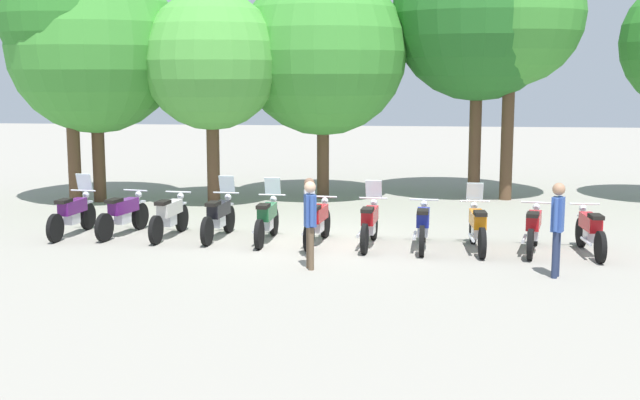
% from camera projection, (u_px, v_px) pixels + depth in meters
% --- Properties ---
extents(ground_plane, '(80.00, 80.00, 0.00)m').
position_uv_depth(ground_plane, '(318.00, 244.00, 18.46)').
color(ground_plane, gray).
extents(motorcycle_0, '(0.62, 2.19, 1.37)m').
position_uv_depth(motorcycle_0, '(73.00, 213.00, 19.35)').
color(motorcycle_0, black).
rests_on(motorcycle_0, ground_plane).
extents(motorcycle_1, '(0.76, 2.16, 0.99)m').
position_uv_depth(motorcycle_1, '(123.00, 214.00, 19.39)').
color(motorcycle_1, black).
rests_on(motorcycle_1, ground_plane).
extents(motorcycle_2, '(0.63, 2.19, 0.99)m').
position_uv_depth(motorcycle_2, '(170.00, 216.00, 19.11)').
color(motorcycle_2, black).
rests_on(motorcycle_2, ground_plane).
extents(motorcycle_3, '(0.62, 2.19, 1.37)m').
position_uv_depth(motorcycle_3, '(219.00, 216.00, 18.98)').
color(motorcycle_3, black).
rests_on(motorcycle_3, ground_plane).
extents(motorcycle_4, '(0.62, 2.19, 1.37)m').
position_uv_depth(motorcycle_4, '(267.00, 219.00, 18.65)').
color(motorcycle_4, black).
rests_on(motorcycle_4, ground_plane).
extents(motorcycle_5, '(0.66, 2.19, 0.99)m').
position_uv_depth(motorcycle_5, '(318.00, 221.00, 18.38)').
color(motorcycle_5, black).
rests_on(motorcycle_5, ground_plane).
extents(motorcycle_6, '(0.62, 2.19, 1.37)m').
position_uv_depth(motorcycle_6, '(370.00, 223.00, 18.17)').
color(motorcycle_6, black).
rests_on(motorcycle_6, ground_plane).
extents(motorcycle_7, '(0.62, 2.19, 0.99)m').
position_uv_depth(motorcycle_7, '(423.00, 225.00, 17.94)').
color(motorcycle_7, black).
rests_on(motorcycle_7, ground_plane).
extents(motorcycle_8, '(0.62, 2.19, 1.37)m').
position_uv_depth(motorcycle_8, '(477.00, 226.00, 17.74)').
color(motorcycle_8, black).
rests_on(motorcycle_8, ground_plane).
extents(motorcycle_9, '(0.75, 2.16, 0.99)m').
position_uv_depth(motorcycle_9, '(533.00, 228.00, 17.56)').
color(motorcycle_9, black).
rests_on(motorcycle_9, ground_plane).
extents(motorcycle_10, '(0.62, 2.19, 0.99)m').
position_uv_depth(motorcycle_10, '(590.00, 230.00, 17.34)').
color(motorcycle_10, black).
rests_on(motorcycle_10, ground_plane).
extents(person_0, '(0.30, 0.40, 1.75)m').
position_uv_depth(person_0, '(557.00, 222.00, 15.34)').
color(person_0, '#232D4C').
rests_on(person_0, ground_plane).
extents(person_1, '(0.26, 0.41, 1.64)m').
position_uv_depth(person_1, '(309.00, 212.00, 16.91)').
color(person_1, brown).
rests_on(person_1, ground_plane).
extents(person_2, '(0.29, 0.40, 1.70)m').
position_uv_depth(person_2, '(310.00, 218.00, 15.99)').
color(person_2, brown).
rests_on(person_2, ground_plane).
extents(tree_0, '(3.82, 3.82, 7.18)m').
position_uv_depth(tree_0, '(68.00, 16.00, 23.21)').
color(tree_0, brown).
rests_on(tree_0, ground_plane).
extents(tree_1, '(4.89, 4.89, 6.87)m').
position_uv_depth(tree_1, '(94.00, 47.00, 23.79)').
color(tree_1, brown).
rests_on(tree_1, ground_plane).
extents(tree_2, '(3.88, 3.88, 5.99)m').
position_uv_depth(tree_2, '(211.00, 61.00, 23.37)').
color(tree_2, brown).
rests_on(tree_2, ground_plane).
extents(tree_3, '(4.87, 4.87, 6.75)m').
position_uv_depth(tree_3, '(323.00, 52.00, 24.45)').
color(tree_3, brown).
rests_on(tree_3, ground_plane).
extents(tree_4, '(5.05, 5.05, 7.92)m').
position_uv_depth(tree_4, '(478.00, 14.00, 24.43)').
color(tree_4, brown).
rests_on(tree_4, ground_plane).
extents(tree_5, '(4.19, 4.19, 7.50)m').
position_uv_depth(tree_5, '(511.00, 14.00, 24.01)').
color(tree_5, brown).
rests_on(tree_5, ground_plane).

